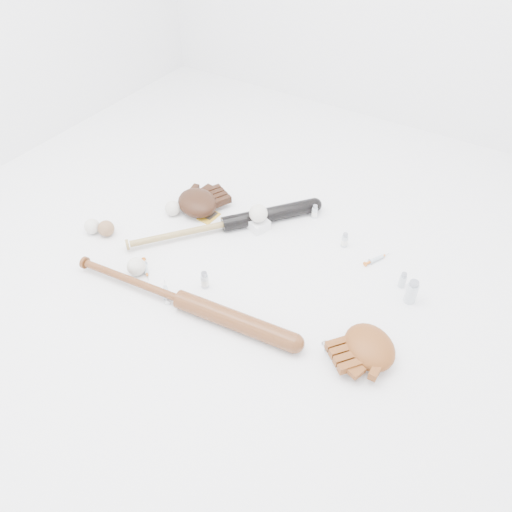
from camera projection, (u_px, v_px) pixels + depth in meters
The scene contains 21 objects.
bat_dark at pixel (225, 224), 2.20m from camera, with size 0.91×0.07×0.07m, color black, non-canonical shape.
bat_wood at pixel (181, 300), 1.87m from camera, with size 0.98×0.07×0.07m, color brown, non-canonical shape.
glove_dark at pixel (197, 202), 2.30m from camera, with size 0.25×0.25×0.09m, color black, non-canonical shape.
glove_tan at pixel (369, 347), 1.70m from camera, with size 0.24×0.24×0.09m, color brown, non-canonical shape.
trading_card at pixel (209, 217), 2.29m from camera, with size 0.07×0.10×0.01m, color gold.
pedestal at pixel (258, 225), 2.21m from camera, with size 0.08×0.08×0.04m, color white.
baseball_on_pedestal at pixel (258, 213), 2.17m from camera, with size 0.08×0.08×0.08m, color silver.
baseball_left at pixel (92, 226), 2.19m from camera, with size 0.07×0.07×0.07m, color silver.
baseball_upper at pixel (173, 208), 2.28m from camera, with size 0.07×0.07×0.07m, color silver.
baseball_mid at pixel (136, 267), 2.00m from camera, with size 0.07×0.07×0.07m, color silver.
baseball_aged at pixel (106, 228), 2.17m from camera, with size 0.07×0.07×0.07m, color #8C6443.
syringe_0 at pixel (146, 269), 2.03m from camera, with size 0.14×0.02×0.02m, color #ADBCC6, non-canonical shape.
syringe_1 at pixel (166, 292), 1.93m from camera, with size 0.14×0.02×0.02m, color #ADBCC6, non-canonical shape.
syringe_2 at pixel (376, 259), 2.07m from camera, with size 0.15×0.03×0.02m, color #ADBCC6, non-canonical shape.
syringe_3 at pixel (332, 356), 1.71m from camera, with size 0.15×0.03×0.02m, color #ADBCC6, non-canonical shape.
vial_0 at pixel (315, 212), 2.26m from camera, with size 0.03×0.03×0.07m, color silver.
vial_1 at pixel (403, 280), 1.95m from camera, with size 0.03×0.03×0.07m, color silver.
vial_2 at pixel (345, 240), 2.12m from camera, with size 0.03×0.03×0.07m, color silver.
vial_3 at pixel (412, 292), 1.88m from camera, with size 0.04×0.04×0.10m, color silver.
vial_4 at pixel (205, 280), 1.94m from camera, with size 0.03×0.03×0.08m, color silver.
vial_5 at pixel (304, 208), 2.29m from camera, with size 0.02×0.02×0.06m, color silver.
Camera 1 is at (0.80, -1.21, 1.43)m, focal length 35.00 mm.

